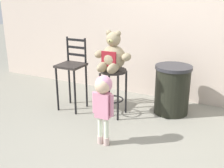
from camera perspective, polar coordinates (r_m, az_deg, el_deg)
The scene contains 6 objects.
ground_plane at distance 3.45m, azimuth 2.57°, elevation -13.31°, with size 24.00×24.00×0.00m, color gray.
bar_stool_with_teddy at distance 4.12m, azimuth 0.28°, elevation 0.26°, with size 0.39×0.39×0.73m.
teddy_bear at distance 3.98m, azimuth 0.10°, elevation 5.83°, with size 0.56×0.51×0.58m.
child_walking at distance 3.26m, azimuth -1.86°, elevation -2.46°, with size 0.28×0.23×0.90m.
trash_bin at distance 4.35m, azimuth 12.44°, elevation -1.11°, with size 0.56×0.56×0.77m.
bar_chair_empty at distance 4.38m, azimuth -8.31°, elevation 3.08°, with size 0.40×0.40×1.15m.
Camera 1 is at (1.17, -2.68, 1.83)m, focal length 43.82 mm.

